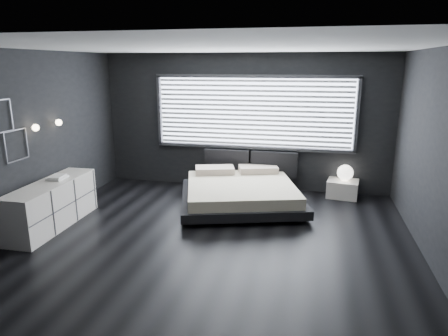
# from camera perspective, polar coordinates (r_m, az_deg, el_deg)

# --- Properties ---
(room) EXTENTS (6.04, 6.00, 2.80)m
(room) POSITION_cam_1_polar(r_m,az_deg,el_deg) (5.71, -1.87, 2.75)
(room) COLOR black
(room) RESTS_ON ground
(window) EXTENTS (4.14, 0.09, 1.52)m
(window) POSITION_cam_1_polar(r_m,az_deg,el_deg) (8.25, 4.20, 7.88)
(window) COLOR white
(window) RESTS_ON ground
(headboard) EXTENTS (1.96, 0.16, 0.52)m
(headboard) POSITION_cam_1_polar(r_m,az_deg,el_deg) (8.39, 3.76, 0.78)
(headboard) COLOR black
(headboard) RESTS_ON ground
(sconce_near) EXTENTS (0.18, 0.11, 0.11)m
(sconce_near) POSITION_cam_1_polar(r_m,az_deg,el_deg) (7.01, -25.34, 5.23)
(sconce_near) COLOR silver
(sconce_near) RESTS_ON ground
(sconce_far) EXTENTS (0.18, 0.11, 0.11)m
(sconce_far) POSITION_cam_1_polar(r_m,az_deg,el_deg) (7.49, -22.56, 6.04)
(sconce_far) COLOR silver
(sconce_far) RESTS_ON ground
(wall_art_upper) EXTENTS (0.01, 0.48, 0.48)m
(wall_art_upper) POSITION_cam_1_polar(r_m,az_deg,el_deg) (6.58, -29.38, 6.44)
(wall_art_upper) COLOR #47474C
(wall_art_upper) RESTS_ON ground
(wall_art_lower) EXTENTS (0.01, 0.48, 0.48)m
(wall_art_lower) POSITION_cam_1_polar(r_m,az_deg,el_deg) (6.84, -27.52, 2.89)
(wall_art_lower) COLOR #47474C
(wall_art_lower) RESTS_ON ground
(bed) EXTENTS (2.68, 2.62, 0.56)m
(bed) POSITION_cam_1_polar(r_m,az_deg,el_deg) (7.48, 2.37, -3.40)
(bed) COLOR black
(bed) RESTS_ON ground
(nightstand) EXTENTS (0.65, 0.57, 0.34)m
(nightstand) POSITION_cam_1_polar(r_m,az_deg,el_deg) (8.29, 16.58, -2.84)
(nightstand) COLOR white
(nightstand) RESTS_ON ground
(orb_lamp) EXTENTS (0.31, 0.31, 0.31)m
(orb_lamp) POSITION_cam_1_polar(r_m,az_deg,el_deg) (8.22, 16.93, -0.64)
(orb_lamp) COLOR white
(orb_lamp) RESTS_ON nightstand
(dresser) EXTENTS (0.55, 1.86, 0.74)m
(dresser) POSITION_cam_1_polar(r_m,az_deg,el_deg) (7.06, -23.29, -4.80)
(dresser) COLOR white
(dresser) RESTS_ON ground
(book_stack) EXTENTS (0.26, 0.33, 0.06)m
(book_stack) POSITION_cam_1_polar(r_m,az_deg,el_deg) (7.11, -22.73, -1.23)
(book_stack) COLOR silver
(book_stack) RESTS_ON dresser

